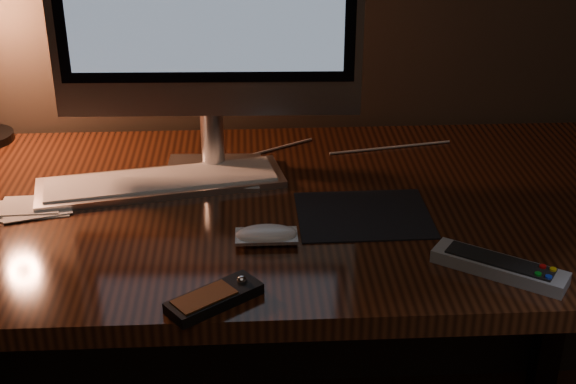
{
  "coord_description": "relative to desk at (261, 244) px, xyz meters",
  "views": [
    {
      "loc": [
        -0.02,
        0.52,
        1.44
      ],
      "look_at": [
        0.04,
        1.73,
        0.83
      ],
      "focal_mm": 50.0,
      "sensor_mm": 36.0,
      "label": 1
    }
  ],
  "objects": [
    {
      "name": "papers",
      "position": [
        -0.42,
        -0.07,
        0.13
      ],
      "size": [
        0.14,
        0.11,
        0.01
      ],
      "primitive_type": "cube",
      "rotation": [
        0.0,
        0.0,
        0.15
      ],
      "color": "white",
      "rests_on": "desk"
    },
    {
      "name": "mousepad",
      "position": [
        0.19,
        -0.13,
        0.13
      ],
      "size": [
        0.24,
        0.2,
        0.0
      ],
      "primitive_type": "cube",
      "rotation": [
        0.0,
        0.0,
        0.01
      ],
      "color": "black",
      "rests_on": "desk"
    },
    {
      "name": "cable",
      "position": [
        0.14,
        0.15,
        0.13
      ],
      "size": [
        0.54,
        0.19,
        0.0
      ],
      "primitive_type": "cylinder",
      "rotation": [
        0.0,
        1.57,
        0.33
      ],
      "color": "white",
      "rests_on": "desk"
    },
    {
      "name": "keyboard",
      "position": [
        -0.19,
        0.01,
        0.14
      ],
      "size": [
        0.49,
        0.22,
        0.02
      ],
      "primitive_type": "cube",
      "rotation": [
        0.0,
        0.0,
        0.19
      ],
      "color": "silver",
      "rests_on": "desk"
    },
    {
      "name": "mouse",
      "position": [
        0.01,
        -0.22,
        0.14
      ],
      "size": [
        0.11,
        0.06,
        0.02
      ],
      "primitive_type": "ellipsoid",
      "rotation": [
        0.0,
        0.0,
        -0.0
      ],
      "color": "white",
      "rests_on": "desk"
    },
    {
      "name": "desk",
      "position": [
        0.0,
        0.0,
        0.0
      ],
      "size": [
        1.6,
        0.75,
        0.75
      ],
      "color": "#3F1D0E",
      "rests_on": "ground"
    },
    {
      "name": "media_remote",
      "position": [
        -0.08,
        -0.4,
        0.14
      ],
      "size": [
        0.15,
        0.13,
        0.03
      ],
      "rotation": [
        0.0,
        0.0,
        0.64
      ],
      "color": "black",
      "rests_on": "desk"
    },
    {
      "name": "tv_remote",
      "position": [
        0.37,
        -0.34,
        0.14
      ],
      "size": [
        0.21,
        0.17,
        0.03
      ],
      "rotation": [
        0.0,
        0.0,
        -0.61
      ],
      "color": "gray",
      "rests_on": "desk"
    }
  ]
}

